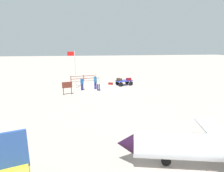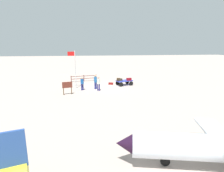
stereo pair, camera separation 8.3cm
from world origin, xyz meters
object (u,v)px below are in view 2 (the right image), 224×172
Objects in this scene: suitcase_maroon at (120,80)px; flagpole at (75,67)px; airplane_near at (223,148)px; signboard at (67,86)px; luggage_cart at (124,82)px; worker_lead at (82,83)px; worker_supervisor at (95,81)px; suitcase_tan at (129,79)px; worker_trailing at (98,82)px; suitcase_olive at (118,79)px; suitcase_dark at (111,84)px.

flagpole is (5.75, 0.72, 1.92)m from suitcase_maroon.
signboard is at bearing -58.17° from airplane_near.
luggage_cart is at bearing -172.39° from flagpole.
worker_lead is 1.65m from worker_supervisor.
suitcase_tan is 4.73m from worker_supervisor.
signboard reaches higher than suitcase_tan.
worker_trailing is at bearing 165.96° from worker_lead.
worker_lead is at bearing 128.58° from flagpole.
suitcase_tan is at bearing -150.51° from worker_trailing.
suitcase_olive is at bearing -149.14° from signboard.
worker_trailing is (2.93, 2.33, 0.22)m from suitcase_maroon.
suitcase_maroon is 0.97× the size of suitcase_dark.
suitcase_tan is at bearing -178.97° from suitcase_maroon.
worker_lead is (5.47, 1.98, 0.45)m from luggage_cart.
suitcase_tan is 2.57m from suitcase_dark.
suitcase_olive is 3.69m from worker_trailing.
worker_lead is at bearing -14.04° from worker_trailing.
suitcase_olive is 0.32× the size of signboard.
worker_trailing is (3.55, 2.46, 0.54)m from luggage_cart.
suitcase_dark is 3.74m from worker_trailing.
worker_supervisor is (0.32, -0.88, 0.01)m from worker_trailing.
airplane_near reaches higher than suitcase_tan.
suitcase_tan is at bearing -87.94° from airplane_near.
flagpole is (5.59, 0.82, 1.89)m from suitcase_olive.
suitcase_maroon is 7.34m from signboard.
luggage_cart is at bearing -9.94° from suitcase_tan.
airplane_near is at bearing 99.47° from suitcase_dark.
worker_supervisor is (2.15, 2.26, 0.90)m from suitcase_dark.
worker_trailing reaches higher than suitcase_maroon.
luggage_cart is 4.22m from worker_supervisor.
worker_supervisor is at bearing -145.36° from signboard.
luggage_cart is at bearing -177.96° from suitcase_olive.
suitcase_tan is at bearing 170.06° from luggage_cart.
suitcase_tan is 6.37m from worker_lead.
worker_trailing is (-1.92, 0.48, 0.09)m from worker_lead.
suitcase_olive is at bearing -157.35° from worker_lead.
suitcase_olive is 1.40m from suitcase_tan.
suitcase_olive reaches higher than suitcase_dark.
suitcase_dark is 6.94m from signboard.
worker_lead is (6.09, 1.88, 0.10)m from suitcase_tan.
worker_lead reaches higher than suitcase_dark.
flagpole is (4.65, 1.53, 2.59)m from suitcase_dark.
airplane_near is at bearing 108.18° from worker_trailing.
suitcase_maroon is at bearing 1.03° from suitcase_tan.
airplane_near is at bearing 114.03° from worker_lead.
worker_supervisor reaches higher than suitcase_olive.
luggage_cart is 4.36m from worker_trailing.
suitcase_maroon is 0.39× the size of worker_trailing.
suitcase_maroon is at bearing -83.76° from airplane_near.
luggage_cart is at bearing -151.88° from signboard.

